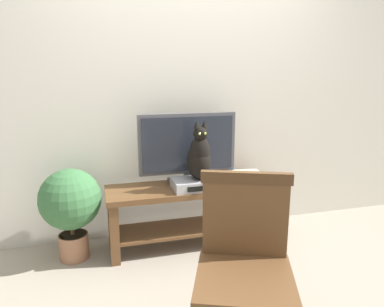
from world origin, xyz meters
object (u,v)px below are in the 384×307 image
tv (188,147)px  potted_plant (71,204)px  book_stack (246,175)px  tv_stand (190,204)px  wooden_chair (245,254)px  media_box (199,184)px  cat (199,157)px

tv → potted_plant: tv is taller
potted_plant → book_stack: bearing=1.4°
tv_stand → wooden_chair: (-0.04, -1.18, 0.17)m
tv_stand → potted_plant: potted_plant is taller
media_box → cat: 0.22m
tv_stand → cat: 0.43m
cat → tv_stand: bearing=118.4°
wooden_chair → potted_plant: 1.50m
tv → book_stack: 0.59m
tv → book_stack: size_ratio=3.31×
tv → wooden_chair: bearing=-91.6°
tv_stand → media_box: 0.21m
tv_stand → tv: size_ratio=1.68×
tv_stand → wooden_chair: size_ratio=1.48×
tv_stand → media_box: media_box is taller
media_box → cat: (0.00, -0.01, 0.22)m
book_stack → media_box: bearing=-165.0°
tv → potted_plant: bearing=-175.5°
book_stack → wooden_chair: bearing=-114.3°
tv → cat: size_ratio=1.71×
tv → potted_plant: (-0.94, -0.07, -0.38)m
tv → wooden_chair: (-0.04, -1.27, -0.30)m
tv → wooden_chair: size_ratio=0.88×
tv_stand → book_stack: size_ratio=5.57×
tv → wooden_chair: 1.30m
tv_stand → tv: (0.00, 0.09, 0.47)m
tv → media_box: bearing=-73.7°
tv_stand → potted_plant: bearing=179.2°
tv_stand → book_stack: (0.52, 0.05, 0.19)m
media_box → book_stack: (0.47, 0.13, -0.00)m
tv_stand → tv: bearing=90.0°
tv → media_box: 0.32m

